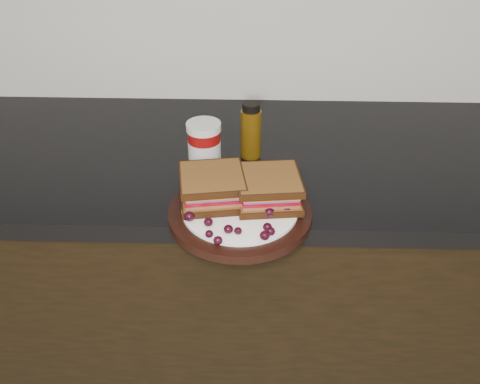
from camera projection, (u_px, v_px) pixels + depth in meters
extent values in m
cube|color=black|center=(263.00, 295.00, 1.53)|extent=(3.96, 0.58, 0.86)
cube|color=black|center=(268.00, 159.00, 1.28)|extent=(3.98, 0.60, 0.04)
cylinder|color=black|center=(240.00, 214.00, 1.04)|extent=(0.28, 0.28, 0.02)
ellipsoid|color=black|center=(189.00, 216.00, 0.99)|extent=(0.02, 0.02, 0.02)
ellipsoid|color=black|center=(208.00, 222.00, 0.98)|extent=(0.02, 0.02, 0.02)
ellipsoid|color=black|center=(209.00, 234.00, 0.95)|extent=(0.02, 0.02, 0.01)
ellipsoid|color=black|center=(218.00, 240.00, 0.94)|extent=(0.02, 0.02, 0.02)
ellipsoid|color=black|center=(228.00, 229.00, 0.96)|extent=(0.02, 0.02, 0.02)
ellipsoid|color=black|center=(238.00, 231.00, 0.96)|extent=(0.01, 0.01, 0.01)
ellipsoid|color=black|center=(265.00, 235.00, 0.95)|extent=(0.02, 0.02, 0.02)
ellipsoid|color=black|center=(270.00, 231.00, 0.96)|extent=(0.02, 0.02, 0.02)
ellipsoid|color=black|center=(267.00, 227.00, 0.97)|extent=(0.02, 0.02, 0.02)
ellipsoid|color=black|center=(269.00, 212.00, 1.00)|extent=(0.02, 0.02, 0.02)
ellipsoid|color=black|center=(286.00, 210.00, 1.01)|extent=(0.02, 0.02, 0.02)
ellipsoid|color=black|center=(279.00, 201.00, 1.04)|extent=(0.02, 0.02, 0.02)
ellipsoid|color=black|center=(281.00, 199.00, 1.05)|extent=(0.02, 0.02, 0.02)
ellipsoid|color=black|center=(267.00, 188.00, 1.08)|extent=(0.02, 0.02, 0.02)
ellipsoid|color=black|center=(209.00, 190.00, 1.07)|extent=(0.02, 0.02, 0.02)
ellipsoid|color=black|center=(215.00, 196.00, 1.05)|extent=(0.02, 0.02, 0.02)
ellipsoid|color=black|center=(201.00, 202.00, 1.04)|extent=(0.02, 0.02, 0.02)
ellipsoid|color=black|center=(195.00, 206.00, 1.02)|extent=(0.02, 0.02, 0.02)
ellipsoid|color=black|center=(203.00, 192.00, 1.06)|extent=(0.02, 0.02, 0.02)
ellipsoid|color=black|center=(209.00, 192.00, 1.07)|extent=(0.02, 0.02, 0.02)
ellipsoid|color=black|center=(206.00, 202.00, 1.03)|extent=(0.02, 0.02, 0.02)
cylinder|color=maroon|center=(204.00, 146.00, 1.17)|extent=(0.09, 0.09, 0.11)
cylinder|color=#4B3107|center=(251.00, 130.00, 1.21)|extent=(0.06, 0.06, 0.13)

